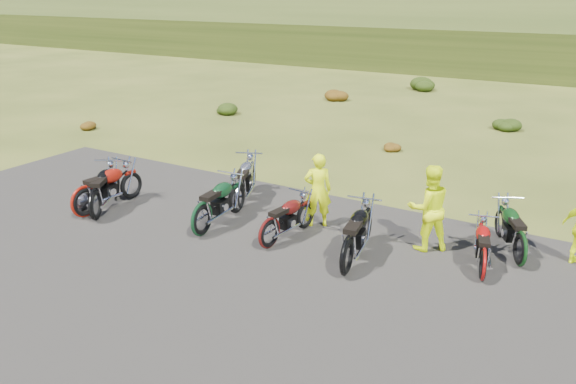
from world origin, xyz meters
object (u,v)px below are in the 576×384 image
Objects in this scene: motorcycle_0 at (97,220)px; motorcycle_3 at (240,211)px; person_middle at (318,191)px; motorcycle_7 at (517,266)px.

motorcycle_3 reaches higher than motorcycle_0.
motorcycle_0 is 1.26× the size of person_middle.
motorcycle_3 reaches higher than motorcycle_7.
person_middle is at bearing 66.84° from motorcycle_7.
motorcycle_0 reaches higher than motorcycle_7.
motorcycle_7 is at bearing -103.69° from motorcycle_0.
motorcycle_0 is at bearing 108.50° from motorcycle_3.
motorcycle_3 is 1.10× the size of motorcycle_7.
motorcycle_0 is 1.09× the size of motorcycle_7.
motorcycle_0 is at bearing 79.71° from motorcycle_7.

